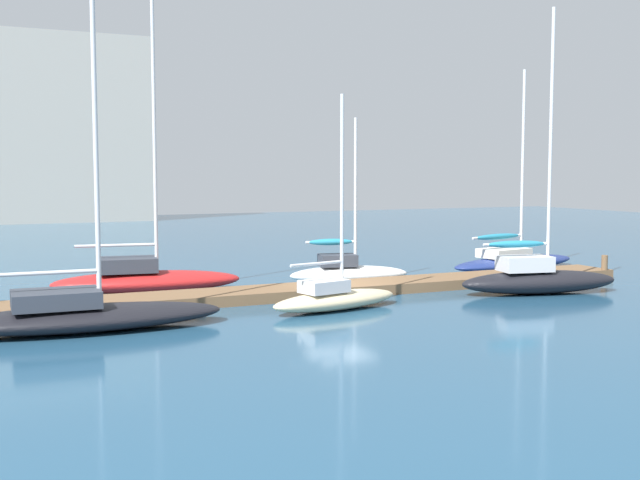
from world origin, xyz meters
TOP-DOWN VIEW (x-y plane):
  - ground_plane at (0.00, 0.00)m, footprint 120.00×120.00m
  - dock_pier at (0.00, 0.00)m, footprint 26.55×2.28m
  - dock_piling_far_end at (12.87, -0.99)m, footprint 0.28×0.28m
  - sailboat_0 at (-10.43, -3.33)m, footprint 8.56×2.74m
  - sailboat_1 at (-7.03, 3.57)m, footprint 7.78×3.36m
  - sailboat_2 at (-1.81, -3.21)m, footprint 5.47×2.61m
  - sailboat_3 at (1.52, 2.44)m, footprint 5.47×2.67m
  - sailboat_4 at (7.19, -3.21)m, footprint 6.87×3.06m
  - sailboat_5 at (11.23, 3.43)m, footprint 8.46×3.71m
  - harbor_building_distant at (-8.25, 53.57)m, footprint 24.27×8.32m

SIDE VIEW (x-z plane):
  - ground_plane at x=0.00m, z-range 0.00..0.00m
  - dock_pier at x=0.00m, z-range 0.00..0.41m
  - sailboat_2 at x=-1.81m, z-range -3.30..4.26m
  - sailboat_5 at x=11.23m, z-range -4.43..5.44m
  - dock_piling_far_end at x=12.87m, z-range 0.00..1.08m
  - sailboat_0 at x=-10.43m, z-range -5.24..6.33m
  - sailboat_3 at x=1.52m, z-range -3.03..4.15m
  - sailboat_1 at x=-7.03m, z-range -5.41..6.62m
  - sailboat_4 at x=7.19m, z-range -4.96..6.30m
  - harbor_building_distant at x=-8.25m, z-range 0.00..17.90m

